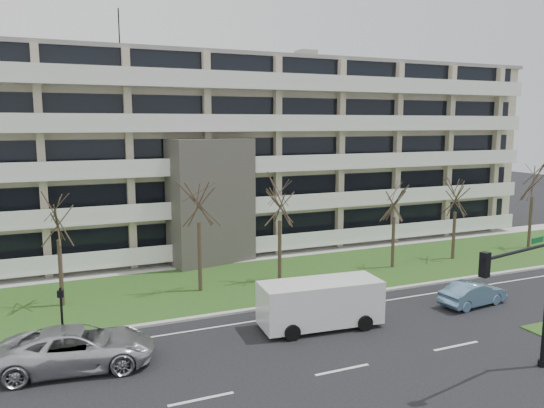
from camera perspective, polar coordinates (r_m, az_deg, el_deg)
name	(u,v)px	position (r m, az deg, el deg)	size (l,w,h in m)	color
ground	(342,370)	(23.09, 7.57, -17.26)	(160.00, 160.00, 0.00)	black
grass_verge	(237,283)	(34.12, -3.75, -8.46)	(90.00, 10.00, 0.06)	#25511B
curb	(268,307)	(29.68, -0.47, -11.04)	(90.00, 0.35, 0.12)	#B2B2AD
sidewalk	(212,262)	(39.15, -6.44, -6.22)	(90.00, 2.00, 0.08)	#B2B2AD
lane_edge_line	(279,317)	(28.40, 0.72, -12.08)	(90.00, 0.12, 0.01)	white
apartment_building	(187,153)	(44.49, -9.16, 5.41)	(60.50, 15.10, 18.75)	tan
silver_pickup	(78,348)	(24.13, -20.15, -14.32)	(2.86, 6.21, 1.73)	silver
blue_sedan	(473,294)	(31.97, 20.79, -9.00)	(1.43, 4.09, 1.35)	#6D98BD
white_van	(322,300)	(26.82, 5.38, -10.21)	(6.23, 2.89, 2.35)	white
traffic_signal	(527,289)	(23.26, 25.74, -8.20)	(4.81, 1.27, 5.66)	black
pedestrian_signal	(62,310)	(25.96, -21.70, -10.53)	(0.30, 0.26, 2.83)	black
tree_2	(57,214)	(30.95, -22.11, -0.96)	(3.37, 3.37, 6.74)	#382B21
tree_3	(198,195)	(31.51, -7.92, 0.95)	(3.78, 3.78, 7.57)	#382B21
tree_4	(280,197)	(33.27, 0.84, 0.81)	(3.55, 3.55, 7.10)	#382B21
tree_5	(395,197)	(37.52, 13.05, 0.70)	(3.23, 3.23, 6.45)	#382B21
tree_6	(456,193)	(41.18, 19.18, 1.10)	(3.21, 3.21, 6.42)	#382B21
tree_7	(534,176)	(47.19, 26.31, 2.69)	(3.78, 3.78, 7.57)	#382B21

